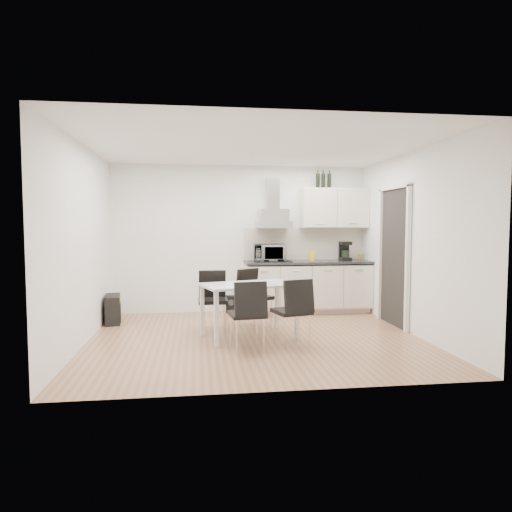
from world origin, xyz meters
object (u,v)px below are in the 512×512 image
(chair_far_left, at_px, (213,301))
(chair_far_right, at_px, (255,298))
(chair_near_right, at_px, (291,312))
(kitchenette, at_px, (309,266))
(dining_table, at_px, (249,290))
(chair_near_left, at_px, (247,315))
(guitar_amp, at_px, (113,309))
(floor_speaker, at_px, (231,304))

(chair_far_left, bearing_deg, chair_far_right, -162.95)
(chair_far_left, bearing_deg, chair_near_right, 135.72)
(kitchenette, bearing_deg, chair_near_right, -109.61)
(dining_table, bearing_deg, chair_near_right, -62.74)
(chair_far_left, height_order, chair_near_right, same)
(kitchenette, height_order, chair_near_left, kitchenette)
(dining_table, distance_m, chair_near_right, 0.74)
(kitchenette, distance_m, chair_near_right, 2.34)
(guitar_amp, bearing_deg, chair_near_left, -51.74)
(dining_table, bearing_deg, guitar_amp, 133.76)
(guitar_amp, relative_size, floor_speaker, 1.90)
(kitchenette, height_order, chair_near_right, kitchenette)
(chair_near_right, relative_size, floor_speaker, 2.97)
(dining_table, distance_m, floor_speaker, 1.90)
(chair_far_left, bearing_deg, kitchenette, -144.87)
(dining_table, xyz_separation_m, chair_far_right, (0.17, 0.63, -0.22))
(chair_far_left, distance_m, guitar_amp, 1.74)
(chair_far_right, bearing_deg, chair_near_left, 44.48)
(chair_near_left, xyz_separation_m, floor_speaker, (-0.02, 2.46, -0.29))
(chair_far_right, height_order, guitar_amp, chair_far_right)
(chair_far_right, xyz_separation_m, chair_near_right, (0.32, -1.14, 0.00))
(dining_table, bearing_deg, chair_far_left, 122.52)
(chair_far_right, relative_size, guitar_amp, 1.56)
(chair_near_left, xyz_separation_m, chair_near_right, (0.58, 0.12, 0.00))
(kitchenette, bearing_deg, chair_far_right, -136.59)
(chair_near_left, bearing_deg, guitar_amp, 129.89)
(chair_far_left, xyz_separation_m, chair_near_right, (0.97, -0.94, 0.00))
(dining_table, relative_size, chair_far_left, 1.61)
(chair_far_left, relative_size, floor_speaker, 2.97)
(chair_far_left, relative_size, guitar_amp, 1.56)
(chair_far_right, bearing_deg, guitar_amp, -47.64)
(kitchenette, relative_size, dining_table, 1.78)
(chair_near_right, distance_m, guitar_amp, 3.05)
(dining_table, distance_m, guitar_amp, 2.39)
(floor_speaker, bearing_deg, chair_far_left, -97.17)
(kitchenette, bearing_deg, floor_speaker, 173.17)
(chair_near_left, relative_size, floor_speaker, 2.97)
(chair_far_left, bearing_deg, floor_speaker, -104.76)
(chair_near_right, bearing_deg, chair_near_left, 175.77)
(chair_near_left, distance_m, floor_speaker, 2.48)
(dining_table, height_order, floor_speaker, dining_table)
(dining_table, height_order, chair_far_right, chair_far_right)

